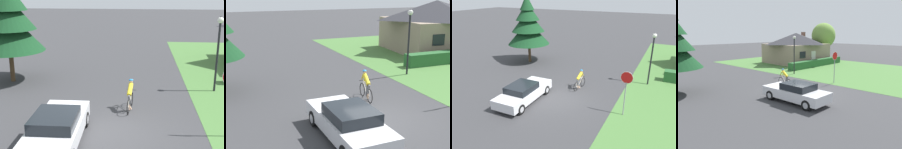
% 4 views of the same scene
% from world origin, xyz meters
% --- Properties ---
extents(ground_plane, '(140.00, 140.00, 0.00)m').
position_xyz_m(ground_plane, '(0.00, 0.00, 0.00)').
color(ground_plane, '#38383A').
extents(sedan_left_lane, '(1.95, 4.72, 1.33)m').
position_xyz_m(sedan_left_lane, '(-2.03, -1.22, 0.67)').
color(sedan_left_lane, silver).
rests_on(sedan_left_lane, ground).
extents(cyclist, '(0.44, 1.81, 1.53)m').
position_xyz_m(cyclist, '(0.61, 2.49, 0.74)').
color(cyclist, black).
rests_on(cyclist, ground).
extents(stop_sign, '(0.74, 0.07, 2.88)m').
position_xyz_m(stop_sign, '(4.61, 0.05, 2.05)').
color(stop_sign, gray).
rests_on(stop_sign, ground).
extents(street_lamp, '(0.34, 0.34, 4.31)m').
position_xyz_m(street_lamp, '(5.36, 5.78, 2.90)').
color(street_lamp, black).
rests_on(street_lamp, ground).
extents(conifer_tall_near, '(4.33, 4.33, 6.98)m').
position_xyz_m(conifer_tall_near, '(-7.02, 6.59, 3.92)').
color(conifer_tall_near, '#4C3823').
rests_on(conifer_tall_near, ground).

